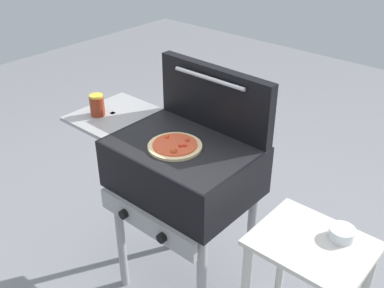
# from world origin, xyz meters

# --- Properties ---
(ground_plane) EXTENTS (8.00, 8.00, 0.00)m
(ground_plane) POSITION_xyz_m (0.00, 0.00, 0.00)
(ground_plane) COLOR gray
(grill) EXTENTS (0.96, 0.53, 0.90)m
(grill) POSITION_xyz_m (-0.01, -0.00, 0.76)
(grill) COLOR black
(grill) RESTS_ON ground_plane
(grill_lid_open) EXTENTS (0.63, 0.09, 0.30)m
(grill_lid_open) POSITION_xyz_m (0.00, 0.21, 1.05)
(grill_lid_open) COLOR black
(grill_lid_open) RESTS_ON grill
(pizza_pepperoni) EXTENTS (0.24, 0.24, 0.04)m
(pizza_pepperoni) POSITION_xyz_m (-0.01, -0.05, 0.91)
(pizza_pepperoni) COLOR beige
(pizza_pepperoni) RESTS_ON grill
(sauce_jar) EXTENTS (0.07, 0.07, 0.11)m
(sauce_jar) POSITION_xyz_m (-0.52, -0.06, 0.95)
(sauce_jar) COLOR maroon
(sauce_jar) RESTS_ON grill
(prep_table) EXTENTS (0.44, 0.36, 0.72)m
(prep_table) POSITION_xyz_m (0.66, 0.00, 0.52)
(prep_table) COLOR beige
(prep_table) RESTS_ON ground_plane
(topping_bowl_near) EXTENTS (0.10, 0.10, 0.04)m
(topping_bowl_near) POSITION_xyz_m (0.73, 0.09, 0.74)
(topping_bowl_near) COLOR silver
(topping_bowl_near) RESTS_ON prep_table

